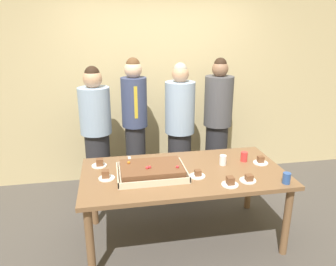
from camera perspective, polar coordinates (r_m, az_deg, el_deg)
ground_plane at (r=3.52m, az=2.59°, el=-17.86°), size 12.00×12.00×0.00m
interior_back_panel at (r=4.44m, az=-1.85°, el=10.92°), size 8.00×0.12×3.00m
party_table at (r=3.17m, az=2.76°, el=-8.06°), size 1.95×1.00×0.74m
sheet_cake at (r=3.04m, az=-2.91°, el=-6.69°), size 0.65×0.47×0.12m
plated_slice_near_left at (r=3.43m, az=16.07°, el=-4.81°), size 0.15×0.15×0.07m
plated_slice_near_right at (r=2.92m, az=10.94°, el=-8.57°), size 0.15×0.15×0.08m
plated_slice_far_left at (r=3.04m, az=-10.92°, el=-7.42°), size 0.15×0.15×0.08m
plated_slice_far_right at (r=3.03m, az=14.04°, el=-7.92°), size 0.15×0.15×0.06m
plated_slice_center_front at (r=3.30m, az=-12.03°, el=-5.31°), size 0.15×0.15×0.08m
plated_slice_center_back at (r=3.04m, az=5.25°, el=-7.35°), size 0.15×0.15×0.06m
drink_cup_nearest at (r=3.43m, az=13.31°, el=-4.08°), size 0.07×0.07×0.10m
drink_cup_middle at (r=3.07m, az=20.24°, el=-7.50°), size 0.07×0.07×0.10m
drink_cup_far_end at (r=3.30m, az=9.69°, el=-4.75°), size 0.07×0.07×0.10m
cake_server_utensil at (r=3.39m, az=-6.78°, el=-4.81°), size 0.03×0.20×0.01m
person_serving_front at (r=4.00m, az=-5.86°, el=1.45°), size 0.31×0.31×1.73m
person_green_shirt_behind at (r=4.03m, az=2.08°, el=0.80°), size 0.37×0.37×1.67m
person_striped_tie_right at (r=4.29m, az=8.75°, el=1.94°), size 0.37×0.37×1.71m
person_far_right_suit at (r=3.96m, az=-12.54°, el=-0.09°), size 0.37×0.37×1.65m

